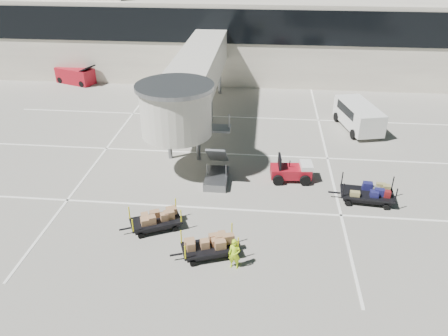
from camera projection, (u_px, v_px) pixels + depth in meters
The scene contains 11 objects.
ground at pixel (232, 231), 23.33m from camera, with size 140.00×140.00×0.00m, color gray.
lane_markings at pixel (233, 152), 31.52m from camera, with size 40.00×30.00×0.02m.
terminal at pixel (252, 34), 47.50m from camera, with size 64.00×12.11×15.20m.
jet_bridge at pixel (193, 81), 32.31m from camera, with size 5.70×20.40×6.03m.
baggage_tug at pixel (292, 171), 27.78m from camera, with size 2.68×1.82×1.70m.
suitcase_cart at pixel (367, 194), 25.57m from camera, with size 3.79×1.79×1.46m.
box_cart_near at pixel (208, 246), 21.36m from camera, with size 3.35×2.15×1.29m.
box_cart_far at pixel (154, 221), 23.25m from camera, with size 3.25×2.30×1.28m.
ground_worker at pixel (234, 254), 20.42m from camera, with size 0.58×0.38×1.59m, color #ADDB17.
minivan at pixel (358, 114), 34.75m from camera, with size 3.34×5.67×2.01m.
belt_loader at pixel (76, 76), 45.29m from camera, with size 4.57×3.01×2.07m.
Camera 1 is at (1.42, -18.79, 14.16)m, focal length 35.00 mm.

